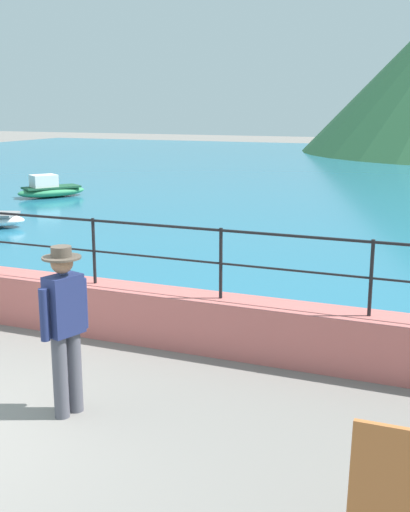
# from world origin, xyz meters

# --- Properties ---
(promenade_wall) EXTENTS (20.00, 0.56, 0.70)m
(promenade_wall) POSITION_xyz_m (0.00, 3.20, 0.35)
(promenade_wall) COLOR #BC605B
(promenade_wall) RESTS_ON ground
(railing) EXTENTS (18.44, 0.04, 0.90)m
(railing) POSITION_xyz_m (0.00, 3.20, 1.32)
(railing) COLOR black
(railing) RESTS_ON promenade_wall
(lake_water) EXTENTS (64.00, 44.32, 0.06)m
(lake_water) POSITION_xyz_m (0.00, 25.84, 0.03)
(lake_water) COLOR #236B89
(lake_water) RESTS_ON ground
(person_walking) EXTENTS (0.38, 0.55, 1.75)m
(person_walking) POSITION_xyz_m (1.05, 0.97, 0.98)
(person_walking) COLOR #4C4C56
(person_walking) RESTS_ON ground
(boat_2) EXTENTS (2.02, 2.41, 0.76)m
(boat_2) POSITION_xyz_m (-8.43, 13.89, 0.33)
(boat_2) COLOR #338C59
(boat_2) RESTS_ON lake_water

